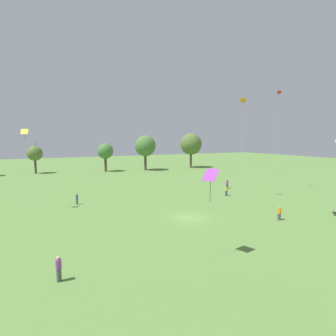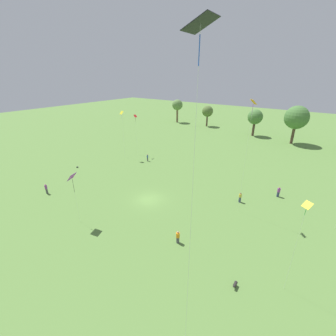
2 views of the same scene
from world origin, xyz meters
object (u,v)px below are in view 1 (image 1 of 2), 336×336
Objects in this scene: person_3 at (279,213)px; person_2 at (227,184)px; person_1 at (226,191)px; kite_0 at (35,143)px; person_4 at (77,199)px; kite_6 at (243,106)px; kite_1 at (211,177)px; kite_2 at (279,101)px; dog_0 at (336,213)px; person_0 at (59,269)px; kite_5 at (25,135)px.

person_2 is at bearing 56.55° from person_3.
kite_0 reaches higher than person_1.
kite_6 is at bearing -102.62° from person_4.
kite_1 is 0.39× the size of kite_2.
person_4 is 25.50m from kite_1.
person_1 is at bearing 103.51° from kite_2.
person_1 reaches higher than person_3.
person_1 is at bearing 163.38° from kite_1.
person_1 is 25.34m from kite_1.
person_4 is (-28.79, -0.18, -0.03)m from person_2.
kite_6 is at bearing -74.54° from dog_0.
kite_1 reaches higher than dog_0.
kite_2 reaches higher than person_0.
person_4 is (4.02, 22.12, -0.07)m from person_0.
kite_2 is 1.69× the size of kite_5.
kite_0 is at bearing -36.96° from dog_0.
kite_2 is 43.95m from kite_5.
kite_0 is at bearing -25.82° from person_1.
dog_0 is (35.64, -19.94, -10.06)m from kite_5.
kite_2 reaches higher than person_2.
person_3 reaches higher than person_4.
kite_5 is (-30.58, 4.17, 9.59)m from person_1.
kite_0 is 1.35× the size of kite_1.
person_1 is 20.70m from kite_2.
person_1 is at bearing 47.95° from kite_5.
kite_6 is 21.78× the size of dog_0.
kite_6 reaches higher than person_4.
person_2 is at bearing -91.88° from dog_0.
person_3 is at bearing 142.84° from kite_2.
kite_0 reaches higher than kite_1.
dog_0 is (21.58, 2.50, -6.45)m from kite_1.
person_4 reaches higher than dog_0.
person_3 is (-7.59, -19.25, -0.06)m from person_2.
kite_5 reaches higher than kite_1.
kite_5 is (-2.41, 20.97, 9.51)m from person_0.
person_4 is 40.57m from kite_2.
kite_0 is 0.53× the size of kite_2.
person_3 is at bearing -84.59° from kite_0.
person_1 is 1.01× the size of person_4.
person_1 is 32.31m from kite_5.
kite_5 reaches higher than person_2.
person_1 is 14.07m from person_3.
kite_1 is (-16.51, -18.27, 5.98)m from person_1.
person_1 is 2.28× the size of dog_0.
person_4 is 2.25× the size of dog_0.
kite_0 reaches higher than person_3.
kite_1 is (-21.16, -23.77, 5.93)m from person_2.
kite_2 reaches higher than kite_0.
kite_6 reaches higher than person_2.
kite_5 is (-35.22, -1.33, 9.54)m from person_2.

